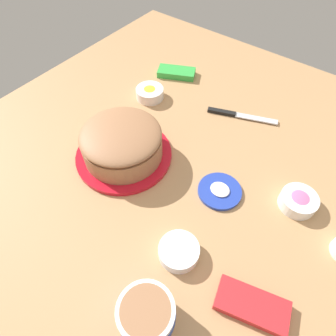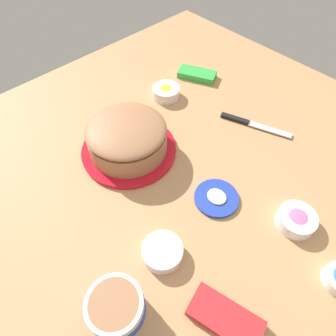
% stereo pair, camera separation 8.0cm
% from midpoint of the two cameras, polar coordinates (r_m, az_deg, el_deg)
% --- Properties ---
extents(ground_plane, '(1.54, 1.54, 0.00)m').
position_cam_midpoint_polar(ground_plane, '(0.81, 7.42, -4.50)').
color(ground_plane, tan).
extents(frosted_cake, '(0.29, 0.29, 0.11)m').
position_cam_midpoint_polar(frosted_cake, '(0.85, -5.34, 5.48)').
color(frosted_cake, red).
rests_on(frosted_cake, ground_plane).
extents(frosting_tub, '(0.12, 0.12, 0.09)m').
position_cam_midpoint_polar(frosting_tub, '(0.64, -6.22, -26.11)').
color(frosting_tub, white).
rests_on(frosting_tub, ground_plane).
extents(frosting_tub_lid, '(0.12, 0.12, 0.02)m').
position_cam_midpoint_polar(frosting_tub_lid, '(0.80, 12.42, -5.97)').
color(frosting_tub_lid, '#233DAD').
rests_on(frosting_tub_lid, ground_plane).
extents(spreading_knife, '(0.23, 0.10, 0.01)m').
position_cam_midpoint_polar(spreading_knife, '(1.01, 17.92, 8.31)').
color(spreading_knife, silver).
rests_on(spreading_knife, ground_plane).
extents(sprinkle_bowl_yellow, '(0.10, 0.10, 0.04)m').
position_cam_midpoint_polar(sprinkle_bowl_yellow, '(1.07, 1.85, 14.74)').
color(sprinkle_bowl_yellow, white).
rests_on(sprinkle_bowl_yellow, ground_plane).
extents(sprinkle_bowl_pink, '(0.10, 0.10, 0.04)m').
position_cam_midpoint_polar(sprinkle_bowl_pink, '(0.82, 26.66, -9.26)').
color(sprinkle_bowl_pink, white).
rests_on(sprinkle_bowl_pink, ground_plane).
extents(sprinkle_bowl_green, '(0.10, 0.10, 0.03)m').
position_cam_midpoint_polar(sprinkle_bowl_green, '(0.70, 2.30, -16.43)').
color(sprinkle_bowl_green, white).
rests_on(sprinkle_bowl_green, ground_plane).
extents(candy_box_lower, '(0.17, 0.11, 0.02)m').
position_cam_midpoint_polar(candy_box_lower, '(0.69, 14.92, -26.99)').
color(candy_box_lower, red).
rests_on(candy_box_lower, ground_plane).
extents(candy_box_upper, '(0.16, 0.12, 0.02)m').
position_cam_midpoint_polar(candy_box_upper, '(1.18, 7.79, 17.75)').
color(candy_box_upper, green).
rests_on(candy_box_upper, ground_plane).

